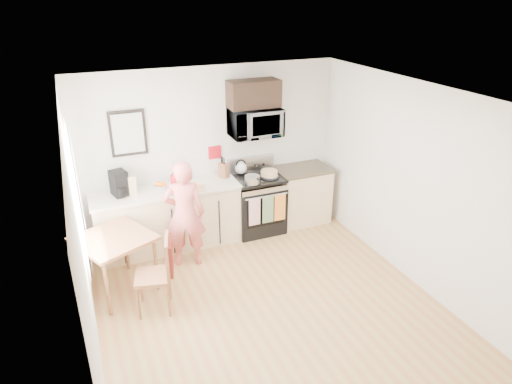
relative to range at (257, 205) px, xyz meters
name	(u,v)px	position (x,y,z in m)	size (l,w,h in m)	color
floor	(272,311)	(-0.63, -1.98, -0.44)	(4.60, 4.60, 0.00)	#A0683E
back_wall	(211,152)	(-0.63, 0.32, 0.86)	(4.00, 0.04, 2.60)	silver
front_wall	(416,359)	(-0.63, -4.28, 0.86)	(4.00, 0.04, 2.60)	silver
left_wall	(83,253)	(-2.63, -1.98, 0.86)	(0.04, 4.60, 2.60)	silver
right_wall	(419,188)	(1.37, -1.98, 0.86)	(0.04, 4.60, 2.60)	silver
ceiling	(276,98)	(-0.63, -1.98, 2.16)	(4.00, 4.60, 0.04)	white
window	(78,196)	(-2.59, -1.18, 1.11)	(0.06, 1.40, 1.50)	white
cabinet_left	(168,220)	(-1.43, 0.02, 0.01)	(2.10, 0.60, 0.90)	#D1AB86
countertop_left	(166,191)	(-1.43, 0.02, 0.48)	(2.14, 0.64, 0.04)	#F1E1CF
cabinet_right	(301,196)	(0.80, 0.02, 0.01)	(0.84, 0.60, 0.90)	#D1AB86
countertop_right	(303,169)	(0.80, 0.02, 0.48)	(0.88, 0.64, 0.04)	black
range	(257,205)	(0.00, 0.00, 0.00)	(0.76, 0.70, 1.16)	black
microwave	(255,122)	(0.00, 0.10, 1.32)	(0.76, 0.51, 0.42)	#B4B4B9
upper_cabinet	(254,94)	(0.00, 0.15, 1.74)	(0.76, 0.35, 0.40)	black
wall_art	(128,133)	(-1.83, 0.30, 1.31)	(0.50, 0.04, 0.65)	black
wall_trivet	(215,152)	(-0.58, 0.31, 0.86)	(0.20, 0.02, 0.20)	red
person	(185,214)	(-1.30, -0.53, 0.34)	(0.56, 0.37, 1.55)	#E1493D
dining_table	(114,244)	(-2.28, -0.83, 0.26)	(0.97, 0.97, 0.79)	brown
chair	(164,264)	(-1.79, -1.42, 0.19)	(0.53, 0.50, 0.97)	brown
knife_block	(223,170)	(-0.51, 0.14, 0.62)	(0.10, 0.15, 0.23)	brown
utensil_crock	(175,175)	(-1.26, 0.12, 0.66)	(0.13, 0.13, 0.40)	red
fruit_bowl	(160,185)	(-1.48, 0.12, 0.54)	(0.23, 0.23, 0.10)	white
milk_carton	(132,185)	(-1.88, 0.04, 0.64)	(0.11, 0.11, 0.28)	tan
coffee_maker	(119,184)	(-2.05, 0.07, 0.67)	(0.26, 0.32, 0.35)	black
bread_bag	(193,188)	(-1.09, -0.20, 0.56)	(0.32, 0.15, 0.12)	tan
cake	(269,174)	(0.16, -0.07, 0.54)	(0.31, 0.31, 0.10)	black
kettle	(241,168)	(-0.19, 0.22, 0.59)	(0.19, 0.19, 0.23)	white
pot	(252,180)	(-0.17, -0.21, 0.55)	(0.23, 0.37, 0.11)	#B4B4B9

